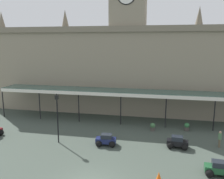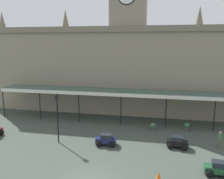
# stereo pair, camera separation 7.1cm
# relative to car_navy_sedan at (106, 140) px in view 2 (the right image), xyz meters

# --- Properties ---
(station_building) EXTENTS (42.55, 5.73, 19.71)m
(station_building) POSITION_rel_car_navy_sedan_xyz_m (0.41, 12.86, 6.35)
(station_building) COLOR gray
(station_building) RESTS_ON ground
(entrance_canopy) EXTENTS (33.43, 3.26, 4.15)m
(entrance_canopy) POSITION_rel_car_navy_sedan_xyz_m (0.41, 7.80, 3.49)
(entrance_canopy) COLOR #38564C
(entrance_canopy) RESTS_ON ground
(car_navy_sedan) EXTENTS (2.12, 1.64, 1.19)m
(car_navy_sedan) POSITION_rel_car_navy_sedan_xyz_m (0.00, 0.00, 0.00)
(car_navy_sedan) COLOR #19214C
(car_navy_sedan) RESTS_ON ground
(car_black_sedan) EXTENTS (2.11, 1.63, 1.19)m
(car_black_sedan) POSITION_rel_car_navy_sedan_xyz_m (7.06, 0.85, 0.00)
(car_black_sedan) COLOR black
(car_black_sedan) RESTS_ON ground
(car_green_sedan) EXTENTS (2.11, 1.61, 1.19)m
(car_green_sedan) POSITION_rel_car_navy_sedan_xyz_m (9.88, -3.77, 0.00)
(car_green_sedan) COLOR #1E512D
(car_green_sedan) RESTS_ON ground
(pedestrian_near_entrance) EXTENTS (0.34, 0.39, 1.67)m
(pedestrian_near_entrance) POSITION_rel_car_navy_sedan_xyz_m (11.17, 1.84, 0.41)
(pedestrian_near_entrance) COLOR brown
(pedestrian_near_entrance) RESTS_ON ground
(victorian_lamppost) EXTENTS (0.30, 0.30, 5.21)m
(victorian_lamppost) POSITION_rel_car_navy_sedan_xyz_m (-5.02, -0.32, 2.71)
(victorian_lamppost) COLOR black
(victorian_lamppost) RESTS_ON ground
(traffic_cone) EXTENTS (0.40, 0.40, 0.65)m
(traffic_cone) POSITION_rel_car_navy_sedan_xyz_m (5.32, -5.33, -0.18)
(traffic_cone) COLOR orange
(traffic_cone) RESTS_ON ground
(planter_by_canopy) EXTENTS (0.60, 0.60, 0.96)m
(planter_by_canopy) POSITION_rel_car_navy_sedan_xyz_m (4.48, 5.09, -0.01)
(planter_by_canopy) COLOR #47423D
(planter_by_canopy) RESTS_ON ground
(planter_forecourt_centre) EXTENTS (0.60, 0.60, 0.96)m
(planter_forecourt_centre) POSITION_rel_car_navy_sedan_xyz_m (8.44, 5.93, -0.01)
(planter_forecourt_centre) COLOR #47423D
(planter_forecourt_centre) RESTS_ON ground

